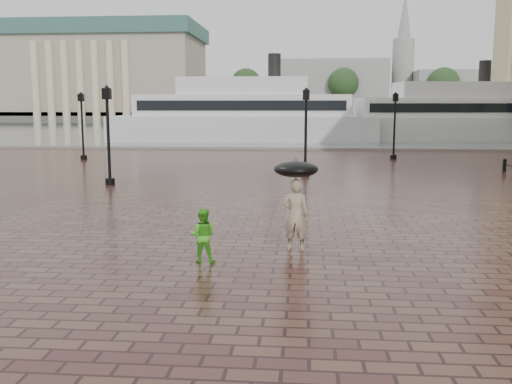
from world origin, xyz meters
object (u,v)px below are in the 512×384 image
street_lamps (228,128)px  child_pedestrian (203,236)px  adult_pedestrian (296,215)px  ferry_near (243,115)px  ferry_far (454,117)px

street_lamps → child_pedestrian: bearing=-84.0°
street_lamps → child_pedestrian: (2.13, -20.20, -1.69)m
street_lamps → adult_pedestrian: bearing=-77.3°
adult_pedestrian → ferry_near: 44.86m
ferry_near → ferry_far: size_ratio=1.06×
street_lamps → child_pedestrian: street_lamps is taller
street_lamps → ferry_far: size_ratio=0.84×
adult_pedestrian → ferry_far: ferry_far is taller
street_lamps → ferry_far: (19.91, 28.38, 0.15)m
child_pedestrian → adult_pedestrian: bearing=-148.1°
ferry_near → ferry_far: ferry_near is taller
adult_pedestrian → ferry_far: bearing=-102.1°
child_pedestrian → ferry_near: size_ratio=0.05×
street_lamps → adult_pedestrian: (4.25, -18.93, -1.41)m
adult_pedestrian → child_pedestrian: (-2.13, -1.27, -0.28)m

